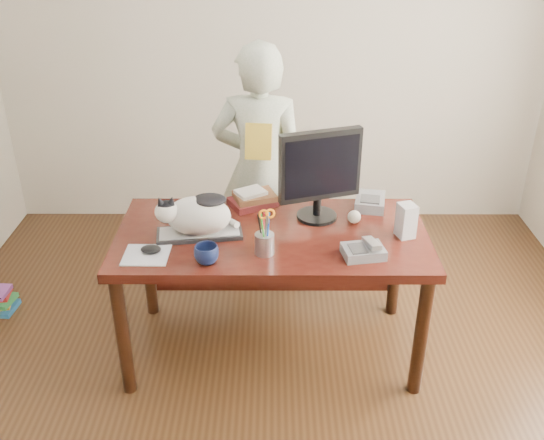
{
  "coord_description": "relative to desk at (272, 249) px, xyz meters",
  "views": [
    {
      "loc": [
        0.01,
        -2.12,
        2.27
      ],
      "look_at": [
        0.0,
        0.55,
        0.85
      ],
      "focal_mm": 40.0,
      "sensor_mm": 36.0,
      "label": 1
    }
  ],
  "objects": [
    {
      "name": "room",
      "position": [
        0.0,
        -0.68,
        0.75
      ],
      "size": [
        4.5,
        4.5,
        4.5
      ],
      "color": "black",
      "rests_on": "ground"
    },
    {
      "name": "speaker",
      "position": [
        0.68,
        -0.11,
        0.24
      ],
      "size": [
        0.1,
        0.11,
        0.18
      ],
      "rotation": [
        0.0,
        0.0,
        0.32
      ],
      "color": "#A4A4A7",
      "rests_on": "desk"
    },
    {
      "name": "cat",
      "position": [
        -0.38,
        -0.11,
        0.27
      ],
      "size": [
        0.42,
        0.26,
        0.24
      ],
      "rotation": [
        0.0,
        0.0,
        0.14
      ],
      "color": "silver",
      "rests_on": "keyboard"
    },
    {
      "name": "pen_cup",
      "position": [
        -0.04,
        -0.28,
        0.21
      ],
      "size": [
        0.11,
        0.11,
        0.24
      ],
      "rotation": [
        0.0,
        0.0,
        0.21
      ],
      "color": "#9A9AA0",
      "rests_on": "desk"
    },
    {
      "name": "mousepad",
      "position": [
        -0.61,
        -0.31,
        0.15
      ],
      "size": [
        0.22,
        0.2,
        0.0
      ],
      "rotation": [
        0.0,
        0.0,
        -0.01
      ],
      "color": "silver",
      "rests_on": "desk"
    },
    {
      "name": "desk",
      "position": [
        0.0,
        0.0,
        0.0
      ],
      "size": [
        1.6,
        0.8,
        0.75
      ],
      "color": "black",
      "rests_on": "ground"
    },
    {
      "name": "phone",
      "position": [
        0.44,
        -0.31,
        0.18
      ],
      "size": [
        0.22,
        0.19,
        0.09
      ],
      "rotation": [
        0.0,
        0.0,
        0.18
      ],
      "color": "#5B5B60",
      "rests_on": "desk"
    },
    {
      "name": "held_book",
      "position": [
        -0.08,
        0.44,
        0.45
      ],
      "size": [
        0.16,
        0.11,
        0.21
      ],
      "rotation": [
        0.0,
        0.0,
        -0.11
      ],
      "color": "gold",
      "rests_on": "person"
    },
    {
      "name": "person",
      "position": [
        -0.08,
        0.61,
        0.19
      ],
      "size": [
        0.62,
        0.44,
        1.59
      ],
      "primitive_type": "imported",
      "rotation": [
        0.0,
        0.0,
        3.03
      ],
      "color": "silver",
      "rests_on": "ground"
    },
    {
      "name": "keyboard",
      "position": [
        -0.37,
        -0.11,
        0.16
      ],
      "size": [
        0.45,
        0.22,
        0.03
      ],
      "rotation": [
        0.0,
        0.0,
        0.14
      ],
      "color": "black",
      "rests_on": "desk"
    },
    {
      "name": "book_stack",
      "position": [
        -0.11,
        0.24,
        0.19
      ],
      "size": [
        0.3,
        0.27,
        0.09
      ],
      "rotation": [
        0.0,
        0.0,
        0.43
      ],
      "color": "#491314",
      "rests_on": "desk"
    },
    {
      "name": "mouse",
      "position": [
        -0.59,
        -0.29,
        0.17
      ],
      "size": [
        0.1,
        0.06,
        0.04
      ],
      "rotation": [
        0.0,
        0.0,
        -0.01
      ],
      "color": "black",
      "rests_on": "mousepad"
    },
    {
      "name": "coffee_mug",
      "position": [
        -0.31,
        -0.37,
        0.19
      ],
      "size": [
        0.14,
        0.14,
        0.09
      ],
      "primitive_type": "imported",
      "rotation": [
        0.0,
        0.0,
        0.28
      ],
      "color": "#0D1537",
      "rests_on": "desk"
    },
    {
      "name": "baseball",
      "position": [
        0.43,
        0.03,
        0.18
      ],
      "size": [
        0.07,
        0.07,
        0.07
      ],
      "rotation": [
        0.0,
        0.0,
        -0.21
      ],
      "color": "beige",
      "rests_on": "desk"
    },
    {
      "name": "calculator",
      "position": [
        0.54,
        0.22,
        0.18
      ],
      "size": [
        0.2,
        0.24,
        0.06
      ],
      "rotation": [
        0.0,
        0.0,
        -0.19
      ],
      "color": "#5B5B60",
      "rests_on": "desk"
    },
    {
      "name": "monitor",
      "position": [
        0.25,
        0.07,
        0.43
      ],
      "size": [
        0.43,
        0.27,
        0.5
      ],
      "rotation": [
        0.0,
        0.0,
        0.32
      ],
      "color": "black",
      "rests_on": "desk"
    }
  ]
}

